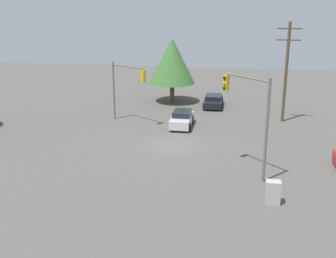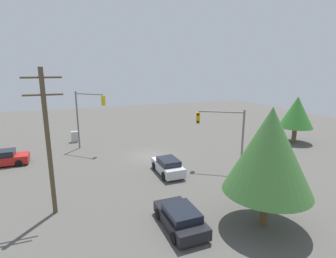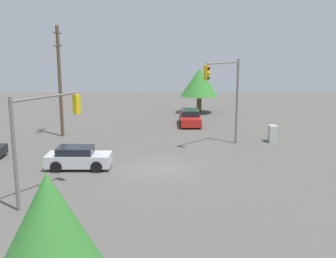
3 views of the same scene
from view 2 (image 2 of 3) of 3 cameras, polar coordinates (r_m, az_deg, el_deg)
name	(u,v)px [view 2 (image 2 of 3)]	position (r m, az deg, el deg)	size (l,w,h in m)	color
ground_plane	(150,156)	(28.23, -3.95, -5.85)	(80.00, 80.00, 0.00)	#54514C
sedan_red	(3,158)	(29.83, -32.22, -5.41)	(4.26, 2.01, 1.48)	red
sedan_dark	(180,218)	(16.09, 2.71, -18.72)	(2.01, 4.09, 1.27)	black
sedan_silver	(168,166)	(23.36, -0.03, -8.07)	(1.87, 4.04, 1.43)	silver
traffic_signal_main	(87,111)	(30.72, -17.16, 3.85)	(2.97, 2.95, 6.64)	slate
traffic_signal_cross	(223,128)	(24.42, 11.92, 0.29)	(3.71, 2.57, 5.54)	slate
utility_pole_tall	(48,140)	(17.49, -24.68, -2.12)	(2.20, 0.28, 9.19)	brown
electrical_cabinet	(75,137)	(35.35, -19.64, -1.59)	(0.84, 0.61, 1.36)	#B2B2AD
tree_right	(269,151)	(15.77, 21.21, -4.41)	(5.04, 5.04, 7.08)	brown
tree_far	(297,112)	(36.32, 26.21, 3.29)	(4.13, 4.13, 5.81)	brown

